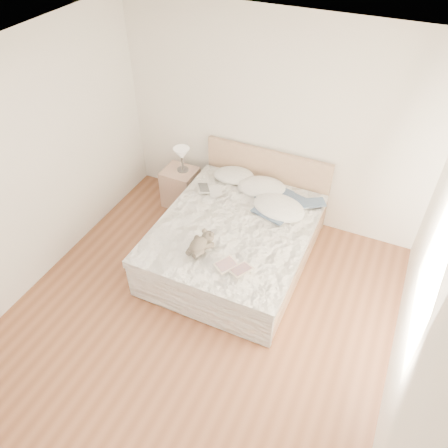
# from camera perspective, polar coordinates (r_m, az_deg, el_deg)

# --- Properties ---
(floor) EXTENTS (4.00, 4.50, 0.00)m
(floor) POSITION_cam_1_polar(r_m,az_deg,el_deg) (4.87, -4.12, -13.37)
(floor) COLOR brown
(floor) RESTS_ON ground
(ceiling) EXTENTS (4.00, 4.50, 0.00)m
(ceiling) POSITION_cam_1_polar(r_m,az_deg,el_deg) (3.10, -6.59, 17.01)
(ceiling) COLOR white
(ceiling) RESTS_ON ground
(wall_back) EXTENTS (4.00, 0.02, 2.70)m
(wall_back) POSITION_cam_1_polar(r_m,az_deg,el_deg) (5.54, 6.35, 12.91)
(wall_back) COLOR white
(wall_back) RESTS_ON ground
(wall_left) EXTENTS (0.02, 4.50, 2.70)m
(wall_left) POSITION_cam_1_polar(r_m,az_deg,el_deg) (4.97, -25.83, 5.08)
(wall_left) COLOR white
(wall_left) RESTS_ON ground
(wall_right) EXTENTS (0.02, 4.50, 2.70)m
(wall_right) POSITION_cam_1_polar(r_m,az_deg,el_deg) (3.59, 24.76, -10.57)
(wall_right) COLOR white
(wall_right) RESTS_ON ground
(window) EXTENTS (0.02, 1.30, 1.10)m
(window) POSITION_cam_1_polar(r_m,az_deg,el_deg) (3.73, 25.44, -6.16)
(window) COLOR white
(window) RESTS_ON wall_right
(bed) EXTENTS (1.72, 2.14, 1.00)m
(bed) POSITION_cam_1_polar(r_m,az_deg,el_deg) (5.34, 1.68, -1.94)
(bed) COLOR tan
(bed) RESTS_ON floor
(nightstand) EXTENTS (0.45, 0.40, 0.56)m
(nightstand) POSITION_cam_1_polar(r_m,az_deg,el_deg) (6.23, -5.69, 4.80)
(nightstand) COLOR tan
(nightstand) RESTS_ON floor
(table_lamp) EXTENTS (0.27, 0.27, 0.35)m
(table_lamp) POSITION_cam_1_polar(r_m,az_deg,el_deg) (5.94, -5.54, 8.99)
(table_lamp) COLOR #504B46
(table_lamp) RESTS_ON nightstand
(pillow_left) EXTENTS (0.61, 0.50, 0.16)m
(pillow_left) POSITION_cam_1_polar(r_m,az_deg,el_deg) (5.81, 1.29, 6.39)
(pillow_left) COLOR white
(pillow_left) RESTS_ON bed
(pillow_middle) EXTENTS (0.71, 0.58, 0.18)m
(pillow_middle) POSITION_cam_1_polar(r_m,az_deg,el_deg) (5.62, 4.94, 4.85)
(pillow_middle) COLOR white
(pillow_middle) RESTS_ON bed
(pillow_right) EXTENTS (0.73, 0.57, 0.20)m
(pillow_right) POSITION_cam_1_polar(r_m,az_deg,el_deg) (5.31, 7.19, 2.15)
(pillow_right) COLOR white
(pillow_right) RESTS_ON bed
(blouse) EXTENTS (0.84, 0.87, 0.03)m
(blouse) POSITION_cam_1_polar(r_m,az_deg,el_deg) (5.36, 7.29, 2.47)
(blouse) COLOR #344761
(blouse) RESTS_ON bed
(photo_book) EXTENTS (0.40, 0.37, 0.02)m
(photo_book) POSITION_cam_1_polar(r_m,az_deg,el_deg) (5.56, -1.91, 4.45)
(photo_book) COLOR silver
(photo_book) RESTS_ON bed
(childrens_book) EXTENTS (0.41, 0.37, 0.02)m
(childrens_book) POSITION_cam_1_polar(r_m,az_deg,el_deg) (4.55, 1.26, -5.72)
(childrens_book) COLOR beige
(childrens_book) RESTS_ON bed
(teddy_bear) EXTENTS (0.27, 0.35, 0.17)m
(teddy_bear) POSITION_cam_1_polar(r_m,az_deg,el_deg) (4.72, -3.34, -3.31)
(teddy_bear) COLOR brown
(teddy_bear) RESTS_ON bed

